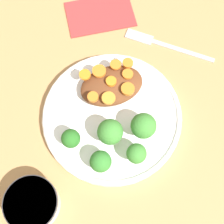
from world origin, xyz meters
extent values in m
plane|color=tan|center=(0.00, 0.00, 0.00)|extent=(4.00, 4.00, 0.00)
cylinder|color=white|center=(0.00, 0.00, 0.01)|extent=(0.28, 0.28, 0.02)
torus|color=white|center=(0.00, 0.00, 0.02)|extent=(0.27, 0.27, 0.01)
cylinder|color=white|center=(0.19, 0.12, 0.02)|extent=(0.09, 0.09, 0.04)
cylinder|color=#333338|center=(0.19, 0.12, 0.04)|extent=(0.10, 0.10, 0.01)
cylinder|color=white|center=(0.19, 0.12, 0.03)|extent=(0.08, 0.08, 0.01)
ellipsoid|color=brown|center=(-0.02, -0.05, 0.04)|extent=(0.13, 0.09, 0.03)
cylinder|color=#7FA85B|center=(0.02, 0.04, 0.03)|extent=(0.02, 0.02, 0.02)
sphere|color=#3D8433|center=(0.02, 0.04, 0.06)|extent=(0.05, 0.05, 0.05)
cylinder|color=#759E51|center=(0.09, 0.03, 0.03)|extent=(0.01, 0.01, 0.02)
sphere|color=#286B23|center=(0.09, 0.03, 0.05)|extent=(0.04, 0.04, 0.04)
cylinder|color=#759E51|center=(-0.01, 0.09, 0.03)|extent=(0.02, 0.02, 0.02)
sphere|color=#3D8433|center=(-0.01, 0.09, 0.05)|extent=(0.04, 0.04, 0.04)
cylinder|color=#7FA85B|center=(-0.04, 0.05, 0.03)|extent=(0.02, 0.02, 0.02)
sphere|color=#3D8433|center=(-0.04, 0.05, 0.06)|extent=(0.05, 0.05, 0.05)
cylinder|color=#759E51|center=(0.05, 0.09, 0.03)|extent=(0.02, 0.02, 0.02)
sphere|color=#337A2D|center=(0.05, 0.09, 0.05)|extent=(0.04, 0.04, 0.04)
cylinder|color=orange|center=(-0.04, -0.03, 0.06)|extent=(0.03, 0.03, 0.01)
cylinder|color=orange|center=(0.03, -0.03, 0.06)|extent=(0.02, 0.02, 0.01)
cylinder|color=orange|center=(0.03, -0.08, 0.06)|extent=(0.02, 0.02, 0.01)
cylinder|color=orange|center=(0.00, -0.02, 0.06)|extent=(0.03, 0.03, 0.00)
cylinder|color=orange|center=(-0.04, -0.08, 0.06)|extent=(0.02, 0.02, 0.00)
cylinder|color=orange|center=(-0.02, -0.05, 0.06)|extent=(0.02, 0.02, 0.01)
cylinder|color=orange|center=(-0.06, -0.08, 0.06)|extent=(0.02, 0.02, 0.01)
cylinder|color=orange|center=(0.00, -0.08, 0.06)|extent=(0.03, 0.03, 0.01)
cylinder|color=orange|center=(-0.05, -0.06, 0.06)|extent=(0.02, 0.02, 0.01)
cube|color=#B4B4B4|center=(-0.20, -0.10, 0.00)|extent=(0.12, 0.10, 0.01)
cube|color=#B4B4B4|center=(-0.12, -0.16, 0.00)|extent=(0.06, 0.06, 0.01)
cube|color=#B73333|center=(-0.05, -0.25, 0.00)|extent=(0.16, 0.11, 0.01)
camera|label=1|loc=(0.07, 0.20, 0.59)|focal=50.00mm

